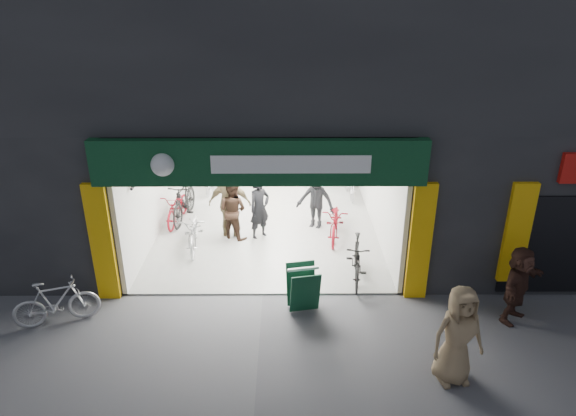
{
  "coord_description": "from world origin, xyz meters",
  "views": [
    {
      "loc": [
        0.5,
        -9.36,
        6.14
      ],
      "look_at": [
        0.55,
        1.5,
        1.39
      ],
      "focal_mm": 32.0,
      "sensor_mm": 36.0,
      "label": 1
    }
  ],
  "objects_px": {
    "bike_left_front": "(194,231)",
    "parked_bike": "(56,302)",
    "pedestrian_near": "(458,336)",
    "sandwich_board": "(303,287)",
    "bike_right_front": "(357,260)"
  },
  "relations": [
    {
      "from": "bike_right_front",
      "to": "bike_left_front",
      "type": "bearing_deg",
      "value": 164.09
    },
    {
      "from": "bike_left_front",
      "to": "parked_bike",
      "type": "height_order",
      "value": "parked_bike"
    },
    {
      "from": "parked_bike",
      "to": "bike_left_front",
      "type": "bearing_deg",
      "value": -53.66
    },
    {
      "from": "parked_bike",
      "to": "pedestrian_near",
      "type": "xyz_separation_m",
      "value": [
        7.26,
        -1.6,
        0.41
      ]
    },
    {
      "from": "pedestrian_near",
      "to": "sandwich_board",
      "type": "xyz_separation_m",
      "value": [
        -2.45,
        2.07,
        -0.38
      ]
    },
    {
      "from": "pedestrian_near",
      "to": "sandwich_board",
      "type": "height_order",
      "value": "pedestrian_near"
    },
    {
      "from": "bike_right_front",
      "to": "pedestrian_near",
      "type": "bearing_deg",
      "value": -62.59
    },
    {
      "from": "bike_right_front",
      "to": "parked_bike",
      "type": "xyz_separation_m",
      "value": [
        -6.04,
        -1.57,
        -0.03
      ]
    },
    {
      "from": "sandwich_board",
      "to": "bike_right_front",
      "type": "bearing_deg",
      "value": 30.36
    },
    {
      "from": "pedestrian_near",
      "to": "parked_bike",
      "type": "bearing_deg",
      "value": 157.37
    },
    {
      "from": "bike_left_front",
      "to": "sandwich_board",
      "type": "xyz_separation_m",
      "value": [
        2.65,
        -2.69,
        0.03
      ]
    },
    {
      "from": "parked_bike",
      "to": "sandwich_board",
      "type": "distance_m",
      "value": 4.83
    },
    {
      "from": "bike_left_front",
      "to": "sandwich_board",
      "type": "distance_m",
      "value": 3.78
    },
    {
      "from": "pedestrian_near",
      "to": "bike_right_front",
      "type": "bearing_deg",
      "value": 100.86
    },
    {
      "from": "parked_bike",
      "to": "pedestrian_near",
      "type": "distance_m",
      "value": 7.45
    }
  ]
}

